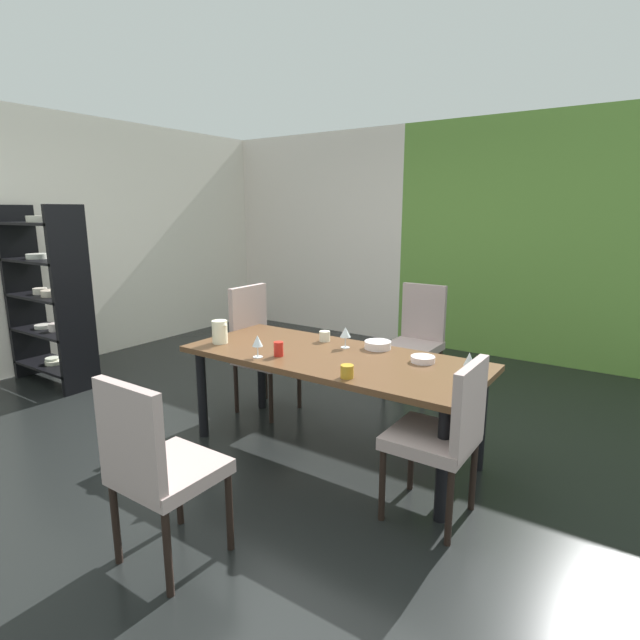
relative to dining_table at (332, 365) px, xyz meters
The scene contains 19 objects.
ground_plane 0.87m from the dining_table, behind, with size 6.24×6.15×0.02m, color black.
back_panel_interior 3.96m from the dining_table, 126.68° to the left, with size 2.74×0.10×2.70m, color silver.
garden_window_panel 3.30m from the dining_table, 75.69° to the left, with size 3.51×0.10×2.70m, color #62913A.
left_interior_panel 3.71m from the dining_table, behind, with size 0.10×6.15×2.70m, color silver.
dining_table is the anchor object (origin of this frame).
chair_left_far 1.00m from the dining_table, 160.95° to the left, with size 0.44×0.44×1.06m.
chair_head_far 1.44m from the dining_table, 89.64° to the left, with size 0.44×0.45×1.01m.
chair_head_near 1.44m from the dining_table, 91.55° to the right, with size 0.44×0.44×0.96m.
chair_right_near 1.00m from the dining_table, 19.28° to the right, with size 0.44×0.44×0.92m.
display_shelf 3.09m from the dining_table, behind, with size 0.96×0.36×1.73m.
wine_glass_south 0.96m from the dining_table, ahead, with size 0.06×0.06×0.17m.
wine_glass_north 0.53m from the dining_table, 139.43° to the right, with size 0.07×0.07×0.15m.
wine_glass_east 0.28m from the dining_table, 95.72° to the left, with size 0.08×0.08×0.15m.
serving_bowl_left 0.62m from the dining_table, 18.56° to the left, with size 0.16×0.16×0.04m, color white.
serving_bowl_front 0.38m from the dining_table, 60.04° to the left, with size 0.19×0.19×0.05m, color white.
cup_right 0.49m from the dining_table, 46.23° to the right, with size 0.08×0.08×0.08m, color #B98721.
cup_rear 0.38m from the dining_table, 131.54° to the left, with size 0.08×0.08×0.08m, color silver.
cup_near_shelf 0.38m from the dining_table, 141.55° to the right, with size 0.07×0.07×0.10m, color red.
pitcher_west 0.90m from the dining_table, 166.47° to the right, with size 0.13×0.11×0.17m.
Camera 1 is at (2.35, -2.84, 1.68)m, focal length 28.00 mm.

